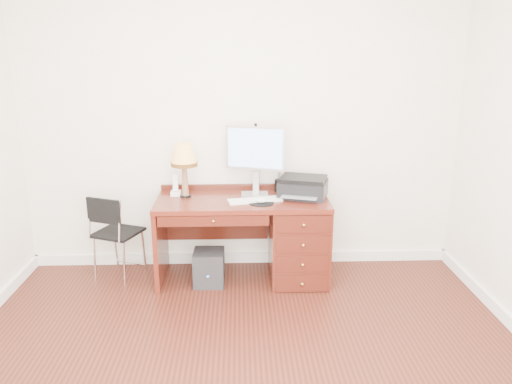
{
  "coord_description": "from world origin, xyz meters",
  "views": [
    {
      "loc": [
        -0.02,
        -2.77,
        2.01
      ],
      "look_at": [
        0.11,
        1.2,
        0.87
      ],
      "focal_mm": 35.0,
      "sensor_mm": 36.0,
      "label": 1
    }
  ],
  "objects_px": {
    "printer": "(303,187)",
    "chair": "(116,228)",
    "phone": "(176,189)",
    "desk": "(279,234)",
    "leg_lamp": "(184,158)",
    "monitor": "(255,152)",
    "equipment_box": "(209,268)"
  },
  "relations": [
    {
      "from": "printer",
      "to": "chair",
      "type": "height_order",
      "value": "printer"
    },
    {
      "from": "printer",
      "to": "phone",
      "type": "xyz_separation_m",
      "value": [
        -1.13,
        0.08,
        -0.03
      ]
    },
    {
      "from": "desk",
      "to": "leg_lamp",
      "type": "relative_size",
      "value": 3.16
    },
    {
      "from": "leg_lamp",
      "to": "chair",
      "type": "bearing_deg",
      "value": -176.4
    },
    {
      "from": "leg_lamp",
      "to": "chair",
      "type": "relative_size",
      "value": 0.61
    },
    {
      "from": "chair",
      "to": "phone",
      "type": "bearing_deg",
      "value": 32.49
    },
    {
      "from": "monitor",
      "to": "leg_lamp",
      "type": "relative_size",
      "value": 1.3
    },
    {
      "from": "monitor",
      "to": "desk",
      "type": "bearing_deg",
      "value": -14.41
    },
    {
      "from": "monitor",
      "to": "printer",
      "type": "distance_m",
      "value": 0.53
    },
    {
      "from": "equipment_box",
      "to": "chair",
      "type": "bearing_deg",
      "value": 170.67
    },
    {
      "from": "desk",
      "to": "phone",
      "type": "bearing_deg",
      "value": 171.87
    },
    {
      "from": "equipment_box",
      "to": "desk",
      "type": "bearing_deg",
      "value": 12.01
    },
    {
      "from": "phone",
      "to": "equipment_box",
      "type": "distance_m",
      "value": 0.76
    },
    {
      "from": "desk",
      "to": "phone",
      "type": "xyz_separation_m",
      "value": [
        -0.92,
        0.13,
        0.39
      ]
    },
    {
      "from": "leg_lamp",
      "to": "desk",
      "type": "bearing_deg",
      "value": -5.22
    },
    {
      "from": "equipment_box",
      "to": "phone",
      "type": "bearing_deg",
      "value": 140.98
    },
    {
      "from": "desk",
      "to": "leg_lamp",
      "type": "bearing_deg",
      "value": 174.78
    },
    {
      "from": "leg_lamp",
      "to": "equipment_box",
      "type": "distance_m",
      "value": 0.99
    },
    {
      "from": "desk",
      "to": "phone",
      "type": "distance_m",
      "value": 1.01
    },
    {
      "from": "printer",
      "to": "phone",
      "type": "distance_m",
      "value": 1.13
    },
    {
      "from": "phone",
      "to": "equipment_box",
      "type": "height_order",
      "value": "phone"
    },
    {
      "from": "monitor",
      "to": "chair",
      "type": "height_order",
      "value": "monitor"
    },
    {
      "from": "phone",
      "to": "chair",
      "type": "relative_size",
      "value": 0.24
    },
    {
      "from": "printer",
      "to": "leg_lamp",
      "type": "xyz_separation_m",
      "value": [
        -1.04,
        0.03,
        0.26
      ]
    },
    {
      "from": "monitor",
      "to": "phone",
      "type": "xyz_separation_m",
      "value": [
        -0.71,
        -0.0,
        -0.33
      ]
    },
    {
      "from": "chair",
      "to": "equipment_box",
      "type": "xyz_separation_m",
      "value": [
        0.83,
        -0.15,
        -0.32
      ]
    },
    {
      "from": "printer",
      "to": "equipment_box",
      "type": "relative_size",
      "value": 1.56
    },
    {
      "from": "printer",
      "to": "phone",
      "type": "relative_size",
      "value": 2.57
    },
    {
      "from": "printer",
      "to": "phone",
      "type": "bearing_deg",
      "value": -166.97
    },
    {
      "from": "phone",
      "to": "chair",
      "type": "xyz_separation_m",
      "value": [
        -0.53,
        -0.09,
        -0.33
      ]
    },
    {
      "from": "desk",
      "to": "monitor",
      "type": "relative_size",
      "value": 2.43
    },
    {
      "from": "monitor",
      "to": "equipment_box",
      "type": "height_order",
      "value": "monitor"
    }
  ]
}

